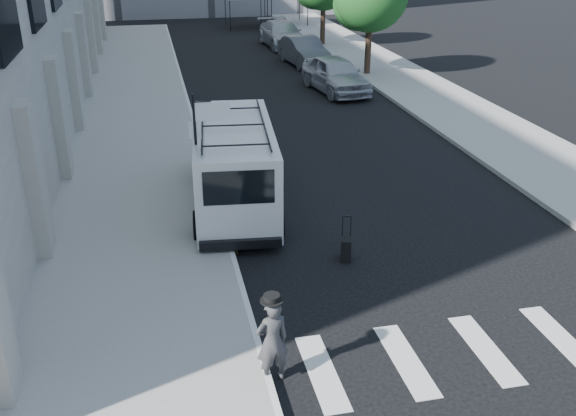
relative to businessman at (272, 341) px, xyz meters
name	(u,v)px	position (x,y,z in m)	size (l,w,h in m)	color
ground	(330,282)	(1.90, 3.00, -0.81)	(120.00, 120.00, 0.00)	black
sidewalk_left	(136,106)	(-2.35, 19.00, -0.73)	(4.50, 48.00, 0.15)	gray
sidewalk_right	(392,73)	(10.90, 23.00, -0.73)	(4.00, 56.00, 0.15)	gray
sign_pole	(205,134)	(-0.46, 6.20, 1.84)	(1.03, 0.07, 3.50)	black
businessman	(272,341)	(0.00, 0.00, 0.00)	(0.59, 0.39, 1.62)	#373739
briefcase	(235,246)	(0.00, 4.87, -0.64)	(0.12, 0.44, 0.34)	black
suitcase	(346,249)	(2.54, 3.96, -0.52)	(0.34, 0.44, 1.07)	black
cargo_van	(234,164)	(0.42, 7.72, 0.43)	(2.71, 6.52, 2.39)	silver
parked_car_a	(335,74)	(6.90, 19.99, 0.03)	(1.97, 4.90, 1.67)	#A8AAB0
parked_car_b	(304,51)	(6.90, 26.32, -0.03)	(1.64, 4.72, 1.55)	#505156
parked_car_c	(282,34)	(6.90, 32.33, -0.01)	(2.24, 5.52, 1.60)	#B0B2B9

